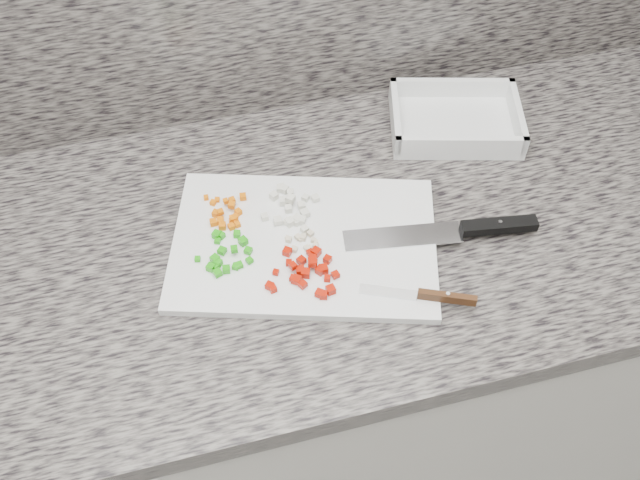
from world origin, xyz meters
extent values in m
cube|color=beige|center=(0.00, 1.44, 0.43)|extent=(3.92, 0.62, 0.86)
cube|color=#615C56|center=(0.00, 1.44, 0.88)|extent=(3.96, 0.64, 0.04)
cube|color=silver|center=(0.06, 1.41, 0.91)|extent=(0.46, 0.37, 0.01)
cube|color=#DB6504|center=(-0.06, 1.47, 0.92)|extent=(0.01, 0.01, 0.01)
cube|color=#DB6504|center=(-0.05, 1.51, 0.92)|extent=(0.01, 0.01, 0.01)
cube|color=#DB6504|center=(-0.06, 1.49, 0.93)|extent=(0.01, 0.01, 0.01)
cube|color=#DB6504|center=(-0.06, 1.49, 0.92)|extent=(0.01, 0.01, 0.01)
cube|color=#DB6504|center=(-0.04, 1.47, 0.92)|extent=(0.01, 0.01, 0.01)
cube|color=#DB6504|center=(-0.03, 1.49, 0.92)|extent=(0.01, 0.01, 0.01)
cube|color=#DB6504|center=(-0.04, 1.46, 0.92)|extent=(0.01, 0.01, 0.01)
cube|color=#DB6504|center=(-0.04, 1.51, 0.93)|extent=(0.01, 0.01, 0.01)
cube|color=#DB6504|center=(-0.02, 1.52, 0.92)|extent=(0.01, 0.01, 0.01)
cube|color=#DB6504|center=(-0.05, 1.46, 0.92)|extent=(0.01, 0.01, 0.01)
cube|color=#DB6504|center=(-0.07, 1.53, 0.92)|extent=(0.01, 0.01, 0.01)
cube|color=#DB6504|center=(-0.06, 1.52, 0.92)|extent=(0.01, 0.01, 0.01)
cube|color=#DB6504|center=(-0.04, 1.50, 0.93)|extent=(0.01, 0.01, 0.01)
cube|color=#DB6504|center=(-0.04, 1.48, 0.92)|extent=(0.01, 0.01, 0.01)
cube|color=#DB6504|center=(-0.07, 1.52, 0.92)|extent=(0.01, 0.01, 0.01)
cube|color=#DB6504|center=(-0.06, 1.48, 0.92)|extent=(0.01, 0.01, 0.01)
cube|color=#DB6504|center=(-0.07, 1.48, 0.92)|extent=(0.01, 0.01, 0.01)
cube|color=#DB6504|center=(-0.04, 1.48, 0.92)|extent=(0.01, 0.01, 0.01)
cube|color=#DB6504|center=(-0.04, 1.47, 0.92)|extent=(0.01, 0.01, 0.01)
cube|color=beige|center=(0.07, 1.46, 0.92)|extent=(0.01, 0.01, 0.01)
cube|color=beige|center=(0.05, 1.48, 0.93)|extent=(0.02, 0.02, 0.01)
cube|color=beige|center=(0.05, 1.44, 0.92)|extent=(0.01, 0.01, 0.01)
cube|color=beige|center=(0.04, 1.45, 0.92)|extent=(0.01, 0.01, 0.01)
cube|color=beige|center=(0.05, 1.45, 0.92)|extent=(0.01, 0.01, 0.01)
cube|color=beige|center=(0.08, 1.49, 0.92)|extent=(0.01, 0.01, 0.01)
cube|color=beige|center=(0.04, 1.45, 0.92)|extent=(0.02, 0.02, 0.01)
cube|color=beige|center=(0.03, 1.51, 0.92)|extent=(0.02, 0.02, 0.01)
cube|color=beige|center=(0.04, 1.49, 0.92)|extent=(0.01, 0.01, 0.01)
cube|color=beige|center=(0.01, 1.47, 0.92)|extent=(0.01, 0.01, 0.01)
cube|color=beige|center=(0.06, 1.45, 0.92)|extent=(0.02, 0.02, 0.01)
cube|color=beige|center=(0.06, 1.51, 0.92)|extent=(0.01, 0.01, 0.01)
cube|color=beige|center=(0.06, 1.43, 0.92)|extent=(0.01, 0.01, 0.01)
cube|color=beige|center=(0.05, 1.47, 0.92)|extent=(0.01, 0.01, 0.01)
cube|color=beige|center=(0.06, 1.45, 0.92)|extent=(0.02, 0.02, 0.01)
cube|color=beige|center=(0.07, 1.47, 0.92)|extent=(0.01, 0.01, 0.01)
cube|color=beige|center=(0.05, 1.52, 0.92)|extent=(0.01, 0.01, 0.01)
cube|color=beige|center=(0.05, 1.52, 0.92)|extent=(0.02, 0.02, 0.01)
cube|color=beige|center=(0.03, 1.45, 0.92)|extent=(0.01, 0.01, 0.01)
cube|color=beige|center=(0.09, 1.48, 0.92)|extent=(0.01, 0.01, 0.01)
cube|color=beige|center=(0.04, 1.52, 0.92)|extent=(0.01, 0.01, 0.01)
cube|color=#1F9B0E|center=(-0.05, 1.38, 0.92)|extent=(0.01, 0.01, 0.01)
cube|color=#1F9B0E|center=(-0.05, 1.39, 0.92)|extent=(0.01, 0.01, 0.01)
cube|color=#1F9B0E|center=(-0.03, 1.43, 0.92)|extent=(0.02, 0.02, 0.01)
cube|color=#1F9B0E|center=(-0.03, 1.43, 0.92)|extent=(0.01, 0.01, 0.01)
cube|color=#1F9B0E|center=(-0.07, 1.38, 0.92)|extent=(0.01, 0.01, 0.01)
cube|color=#1F9B0E|center=(-0.09, 1.39, 0.92)|extent=(0.02, 0.02, 0.01)
cube|color=#1F9B0E|center=(-0.03, 1.39, 0.92)|extent=(0.01, 0.01, 0.01)
cube|color=#1F9B0E|center=(-0.11, 1.41, 0.92)|extent=(0.01, 0.01, 0.01)
cube|color=#1F9B0E|center=(-0.07, 1.45, 0.92)|extent=(0.02, 0.02, 0.01)
cube|color=#1F9B0E|center=(-0.08, 1.40, 0.92)|extent=(0.02, 0.02, 0.01)
cube|color=#1F9B0E|center=(-0.05, 1.41, 0.93)|extent=(0.01, 0.01, 0.01)
cube|color=#1F9B0E|center=(-0.08, 1.40, 0.92)|extent=(0.02, 0.02, 0.01)
cube|color=#1F9B0E|center=(-0.07, 1.42, 0.92)|extent=(0.02, 0.02, 0.01)
cube|color=#1F9B0E|center=(-0.03, 1.41, 0.92)|extent=(0.01, 0.01, 0.01)
cube|color=#1F9B0E|center=(-0.08, 1.39, 0.92)|extent=(0.01, 0.01, 0.01)
cube|color=#1F9B0E|center=(-0.08, 1.38, 0.92)|extent=(0.01, 0.01, 0.01)
cube|color=#1F9B0E|center=(-0.04, 1.44, 0.92)|extent=(0.01, 0.01, 0.01)
cube|color=#1F9B0E|center=(-0.06, 1.45, 0.92)|extent=(0.01, 0.01, 0.01)
cube|color=#1F9B0E|center=(-0.07, 1.44, 0.92)|extent=(0.01, 0.01, 0.01)
cube|color=#A31102|center=(0.03, 1.33, 0.92)|extent=(0.01, 0.01, 0.01)
cube|color=#A31102|center=(0.06, 1.35, 0.93)|extent=(0.02, 0.02, 0.01)
cube|color=#A31102|center=(0.00, 1.36, 0.92)|extent=(0.01, 0.01, 0.01)
cube|color=#A31102|center=(0.09, 1.33, 0.92)|extent=(0.01, 0.01, 0.01)
cube|color=#A31102|center=(0.04, 1.34, 0.92)|extent=(0.02, 0.02, 0.01)
cube|color=#A31102|center=(0.06, 1.37, 0.92)|extent=(0.02, 0.02, 0.01)
cube|color=#A31102|center=(0.07, 1.38, 0.92)|extent=(0.02, 0.02, 0.01)
cube|color=#A31102|center=(0.07, 1.34, 0.92)|extent=(0.02, 0.02, 0.01)
cube|color=#A31102|center=(0.03, 1.34, 0.92)|extent=(0.02, 0.02, 0.01)
cube|color=#A31102|center=(0.02, 1.34, 0.92)|extent=(0.01, 0.01, 0.01)
cube|color=#A31102|center=(0.07, 1.33, 0.92)|extent=(0.01, 0.01, 0.01)
cube|color=#A31102|center=(-0.01, 1.34, 0.92)|extent=(0.01, 0.01, 0.01)
cube|color=#A31102|center=(0.04, 1.37, 0.92)|extent=(0.02, 0.02, 0.01)
cube|color=#A31102|center=(0.06, 1.36, 0.93)|extent=(0.01, 0.01, 0.01)
cube|color=#A31102|center=(0.06, 1.30, 0.92)|extent=(0.01, 0.01, 0.01)
cube|color=#A31102|center=(0.08, 1.36, 0.92)|extent=(0.01, 0.01, 0.01)
cube|color=#A31102|center=(0.04, 1.35, 0.92)|extent=(0.01, 0.01, 0.01)
cube|color=#A31102|center=(-0.01, 1.33, 0.92)|extent=(0.01, 0.01, 0.01)
cube|color=#A31102|center=(0.03, 1.39, 0.92)|extent=(0.02, 0.02, 0.01)
cube|color=#A31102|center=(0.02, 1.37, 0.92)|extent=(0.01, 0.01, 0.01)
cube|color=#A31102|center=(0.07, 1.31, 0.92)|extent=(0.01, 0.01, 0.01)
cube|color=#A31102|center=(0.07, 1.35, 0.92)|extent=(0.01, 0.01, 0.01)
cube|color=#A31102|center=(0.05, 1.31, 0.92)|extent=(0.02, 0.02, 0.01)
cube|color=#A31102|center=(0.03, 1.36, 0.93)|extent=(0.01, 0.01, 0.01)
cube|color=#A31102|center=(0.06, 1.38, 0.92)|extent=(0.01, 0.01, 0.01)
cube|color=beige|center=(0.03, 1.41, 0.92)|extent=(0.01, 0.01, 0.01)
cube|color=beige|center=(0.05, 1.42, 0.92)|extent=(0.01, 0.01, 0.01)
cube|color=beige|center=(0.06, 1.39, 0.92)|extent=(0.01, 0.01, 0.01)
cube|color=beige|center=(0.03, 1.40, 0.92)|extent=(0.01, 0.01, 0.01)
cube|color=beige|center=(0.07, 1.40, 0.92)|extent=(0.01, 0.01, 0.00)
cube|color=beige|center=(0.03, 1.42, 0.92)|extent=(0.01, 0.01, 0.01)
cube|color=beige|center=(0.07, 1.40, 0.92)|extent=(0.01, 0.01, 0.01)
cube|color=beige|center=(0.07, 1.42, 0.92)|extent=(0.01, 0.01, 0.01)
cube|color=beige|center=(0.06, 1.39, 0.92)|extent=(0.01, 0.01, 0.01)
cube|color=beige|center=(0.06, 1.41, 0.92)|extent=(0.01, 0.01, 0.01)
cube|color=beige|center=(0.06, 1.42, 0.92)|extent=(0.01, 0.01, 0.00)
cube|color=beige|center=(0.07, 1.41, 0.92)|extent=(0.01, 0.01, 0.00)
cube|color=beige|center=(0.07, 1.39, 0.92)|extent=(0.01, 0.01, 0.01)
cube|color=beige|center=(0.05, 1.41, 0.92)|extent=(0.01, 0.01, 0.01)
cube|color=beige|center=(0.04, 1.39, 0.92)|extent=(0.01, 0.01, 0.01)
cube|color=silver|center=(0.21, 1.38, 0.91)|extent=(0.19, 0.07, 0.00)
cube|color=black|center=(0.35, 1.35, 0.92)|extent=(0.12, 0.04, 0.02)
cylinder|color=silver|center=(0.35, 1.35, 0.93)|extent=(0.01, 0.01, 0.00)
cube|color=silver|center=(0.15, 1.28, 0.91)|extent=(0.08, 0.05, 0.00)
cube|color=#422310|center=(0.23, 1.25, 0.92)|extent=(0.08, 0.04, 0.02)
cylinder|color=silver|center=(0.23, 1.25, 0.93)|extent=(0.01, 0.01, 0.00)
cube|color=silver|center=(0.38, 1.60, 0.91)|extent=(0.26, 0.21, 0.01)
cube|color=silver|center=(0.40, 1.67, 0.93)|extent=(0.22, 0.07, 0.04)
cube|color=silver|center=(0.36, 1.53, 0.93)|extent=(0.22, 0.07, 0.04)
cube|color=silver|center=(0.48, 1.57, 0.93)|extent=(0.05, 0.16, 0.04)
cube|color=silver|center=(0.28, 1.63, 0.93)|extent=(0.05, 0.16, 0.04)
camera|label=1|loc=(-0.09, 0.75, 1.77)|focal=40.00mm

